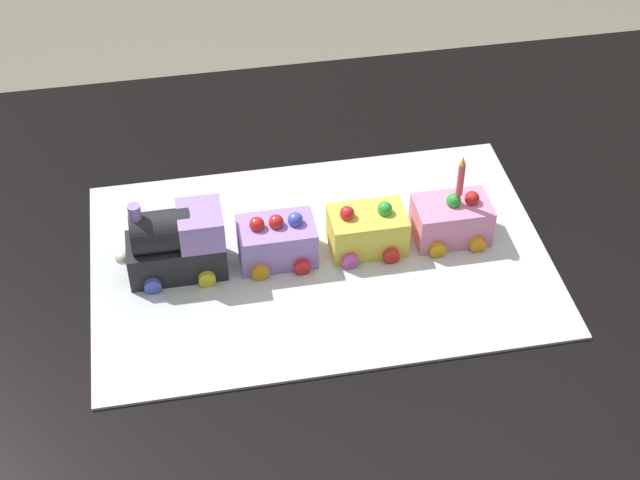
% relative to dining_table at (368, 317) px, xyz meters
% --- Properties ---
extents(dining_table, '(1.40, 1.00, 0.74)m').
position_rel_dining_table_xyz_m(dining_table, '(0.00, 0.00, 0.00)').
color(dining_table, black).
rests_on(dining_table, ground).
extents(cake_board, '(0.60, 0.40, 0.00)m').
position_rel_dining_table_xyz_m(cake_board, '(-0.07, 0.02, 0.11)').
color(cake_board, silver).
rests_on(cake_board, dining_table).
extents(cake_locomotive, '(0.14, 0.08, 0.12)m').
position_rel_dining_table_xyz_m(cake_locomotive, '(-0.25, 0.03, 0.16)').
color(cake_locomotive, '#232328').
rests_on(cake_locomotive, cake_board).
extents(cake_car_hopper_lavender, '(0.10, 0.08, 0.07)m').
position_rel_dining_table_xyz_m(cake_car_hopper_lavender, '(-0.12, 0.03, 0.14)').
color(cake_car_hopper_lavender, '#AD84E0').
rests_on(cake_car_hopper_lavender, cake_board).
extents(cake_car_flatbed_lemon, '(0.10, 0.08, 0.07)m').
position_rel_dining_table_xyz_m(cake_car_flatbed_lemon, '(-0.00, 0.03, 0.14)').
color(cake_car_flatbed_lemon, '#F4E04C').
rests_on(cake_car_flatbed_lemon, cake_board).
extents(cake_car_gondola_bubblegum, '(0.10, 0.08, 0.07)m').
position_rel_dining_table_xyz_m(cake_car_gondola_bubblegum, '(0.12, 0.03, 0.14)').
color(cake_car_gondola_bubblegum, pink).
rests_on(cake_car_gondola_bubblegum, cake_board).
extents(birthday_candle, '(0.01, 0.01, 0.06)m').
position_rel_dining_table_xyz_m(birthday_candle, '(0.12, 0.03, 0.21)').
color(birthday_candle, '#F24C59').
rests_on(birthday_candle, cake_car_gondola_bubblegum).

